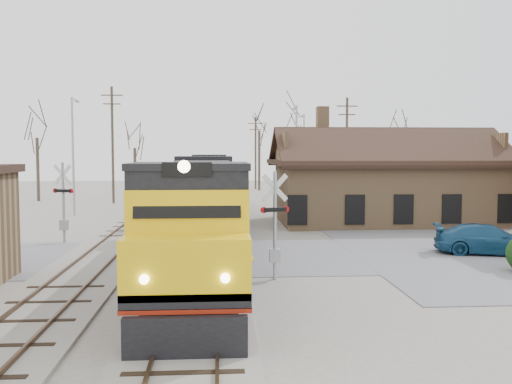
# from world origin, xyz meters

# --- Properties ---
(ground) EXTENTS (140.00, 140.00, 0.00)m
(ground) POSITION_xyz_m (0.00, 0.00, 0.00)
(ground) COLOR gray
(ground) RESTS_ON ground
(road) EXTENTS (60.00, 9.00, 0.03)m
(road) POSITION_xyz_m (0.00, 0.00, 0.01)
(road) COLOR slate
(road) RESTS_ON ground
(track_main) EXTENTS (3.40, 90.00, 0.24)m
(track_main) POSITION_xyz_m (0.00, 15.00, 0.07)
(track_main) COLOR gray
(track_main) RESTS_ON ground
(track_siding) EXTENTS (3.40, 90.00, 0.24)m
(track_siding) POSITION_xyz_m (-4.50, 15.00, 0.07)
(track_siding) COLOR gray
(track_siding) RESTS_ON ground
(depot) EXTENTS (15.20, 9.31, 7.90)m
(depot) POSITION_xyz_m (11.99, 12.00, 2.41)
(depot) COLOR #9F7A52
(depot) RESTS_ON ground
(locomotive_lead) EXTENTS (3.04, 20.39, 4.53)m
(locomotive_lead) POSITION_xyz_m (0.00, -3.55, 2.38)
(locomotive_lead) COLOR black
(locomotive_lead) RESTS_ON ground
(locomotive_trailing) EXTENTS (3.04, 20.39, 4.28)m
(locomotive_trailing) POSITION_xyz_m (0.00, 17.12, 2.38)
(locomotive_trailing) COLOR black
(locomotive_trailing) RESTS_ON ground
(crossbuck_near) EXTENTS (1.12, 0.45, 4.04)m
(crossbuck_near) POSITION_xyz_m (2.86, -4.81, 1.90)
(crossbuck_near) COLOR #A5A8AD
(crossbuck_near) RESTS_ON ground
(crossbuck_far) EXTENTS (1.16, 0.50, 4.23)m
(crossbuck_far) POSITION_xyz_m (-7.31, 4.50, 1.97)
(crossbuck_far) COLOR #A5A8AD
(crossbuck_far) RESTS_ON ground
(parked_car) EXTENTS (5.19, 3.17, 1.41)m
(parked_car) POSITION_xyz_m (13.31, -0.26, 0.70)
(parked_car) COLOR navy
(parked_car) RESTS_ON ground
(streetlight_a) EXTENTS (0.25, 2.04, 8.87)m
(streetlight_a) POSITION_xyz_m (-10.11, 18.14, 4.97)
(streetlight_a) COLOR #A5A8AD
(streetlight_a) RESTS_ON ground
(streetlight_b) EXTENTS (0.25, 2.04, 8.74)m
(streetlight_b) POSITION_xyz_m (7.49, 23.01, 4.91)
(streetlight_b) COLOR #A5A8AD
(streetlight_b) RESTS_ON ground
(streetlight_c) EXTENTS (0.25, 2.04, 8.76)m
(streetlight_c) POSITION_xyz_m (9.77, 33.79, 4.92)
(streetlight_c) COLOR #A5A8AD
(streetlight_c) RESTS_ON ground
(utility_pole_a) EXTENTS (2.00, 0.24, 10.80)m
(utility_pole_a) POSITION_xyz_m (-8.97, 27.98, 5.63)
(utility_pole_a) COLOR #382D23
(utility_pole_a) RESTS_ON ground
(utility_pole_b) EXTENTS (2.00, 0.24, 9.25)m
(utility_pole_b) POSITION_xyz_m (5.63, 47.53, 4.85)
(utility_pole_b) COLOR #382D23
(utility_pole_b) RESTS_ON ground
(utility_pole_c) EXTENTS (2.00, 0.24, 9.92)m
(utility_pole_c) POSITION_xyz_m (13.03, 27.96, 5.19)
(utility_pole_c) COLOR #382D23
(utility_pole_c) RESTS_ON ground
(tree_a) EXTENTS (4.11, 4.11, 10.07)m
(tree_a) POSITION_xyz_m (-16.72, 30.95, 7.17)
(tree_a) COLOR #382D23
(tree_a) RESTS_ON ground
(tree_b) EXTENTS (3.48, 3.48, 8.53)m
(tree_b) POSITION_xyz_m (-8.27, 37.23, 6.06)
(tree_b) COLOR #382D23
(tree_b) RESTS_ON ground
(tree_c) EXTENTS (4.93, 4.93, 12.09)m
(tree_c) POSITION_xyz_m (5.91, 45.03, 8.61)
(tree_c) COLOR #382D23
(tree_c) RESTS_ON ground
(tree_d) EXTENTS (4.98, 4.98, 12.21)m
(tree_d) POSITION_xyz_m (9.33, 39.76, 8.70)
(tree_d) COLOR #382D23
(tree_d) RESTS_ON ground
(tree_e) EXTENTS (4.30, 4.30, 10.53)m
(tree_e) POSITION_xyz_m (22.09, 40.89, 7.49)
(tree_e) COLOR #382D23
(tree_e) RESTS_ON ground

